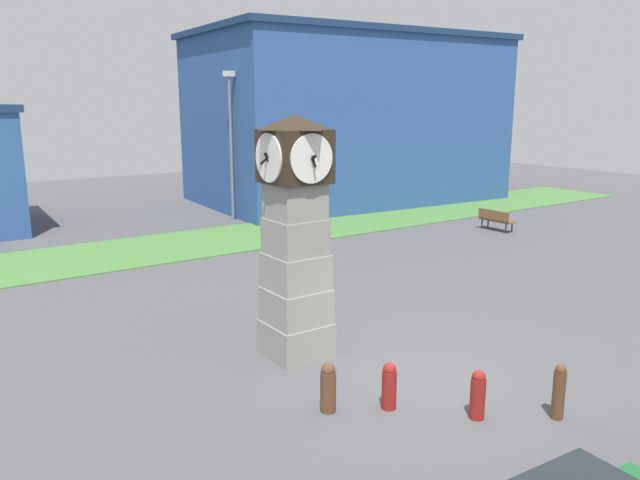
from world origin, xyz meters
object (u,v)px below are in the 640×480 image
(bollard_mid_row, at_px, (478,394))
(bench, at_px, (496,219))
(street_lamp_near_road, at_px, (231,136))
(bollard_end_row, at_px, (328,387))
(clock_tower, at_px, (295,240))
(bollard_far_row, at_px, (389,386))
(bollard_near_tower, at_px, (559,391))

(bollard_mid_row, relative_size, bench, 0.56)
(bollard_mid_row, relative_size, street_lamp_near_road, 0.13)
(bollard_end_row, height_order, street_lamp_near_road, street_lamp_near_road)
(clock_tower, bearing_deg, bollard_far_row, -89.13)
(clock_tower, relative_size, street_lamp_near_road, 0.77)
(bollard_near_tower, bearing_deg, bollard_mid_row, 144.81)
(bollard_far_row, bearing_deg, bollard_mid_row, -48.25)
(clock_tower, bearing_deg, bollard_mid_row, -75.55)
(bollard_end_row, bearing_deg, bollard_near_tower, -38.51)
(bollard_near_tower, relative_size, bollard_far_row, 1.15)
(clock_tower, xyz_separation_m, street_lamp_near_road, (6.11, 14.96, 1.29))
(bollard_near_tower, bearing_deg, bollard_far_row, 137.96)
(clock_tower, distance_m, bench, 15.79)
(clock_tower, height_order, bollard_near_tower, clock_tower)
(bollard_mid_row, distance_m, bench, 16.93)
(bollard_mid_row, bearing_deg, bollard_near_tower, -35.19)
(clock_tower, xyz_separation_m, bollard_end_row, (-0.92, -2.48, -2.12))
(bollard_mid_row, relative_size, bollard_end_row, 0.98)
(bollard_near_tower, relative_size, street_lamp_near_road, 0.15)
(bollard_near_tower, height_order, bollard_far_row, bollard_near_tower)
(clock_tower, height_order, bollard_end_row, clock_tower)
(bench, bearing_deg, street_lamp_near_road, 133.74)
(clock_tower, distance_m, bollard_mid_row, 4.81)
(bollard_far_row, distance_m, bench, 17.08)
(street_lamp_near_road, bearing_deg, bollard_end_row, -111.94)
(clock_tower, bearing_deg, street_lamp_near_road, 67.80)
(clock_tower, bearing_deg, bollard_near_tower, -65.96)
(bollard_mid_row, bearing_deg, bollard_far_row, 131.75)
(bollard_end_row, relative_size, street_lamp_near_road, 0.14)
(bollard_near_tower, distance_m, bench, 16.59)
(bollard_near_tower, distance_m, street_lamp_near_road, 20.59)
(bollard_mid_row, height_order, bench, bench)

